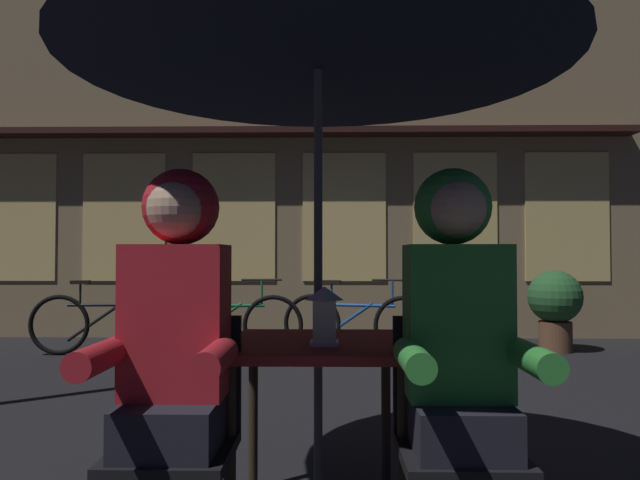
% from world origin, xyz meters
% --- Properties ---
extents(cafe_table, '(0.72, 0.72, 0.74)m').
position_xyz_m(cafe_table, '(0.00, 0.00, 0.64)').
color(cafe_table, maroon).
rests_on(cafe_table, ground_plane).
extents(patio_umbrella, '(2.10, 2.10, 2.31)m').
position_xyz_m(patio_umbrella, '(0.00, 0.00, 2.06)').
color(patio_umbrella, '#4C4C51').
rests_on(patio_umbrella, ground_plane).
extents(lantern, '(0.11, 0.11, 0.23)m').
position_xyz_m(lantern, '(0.03, -0.11, 0.86)').
color(lantern, white).
rests_on(lantern, cafe_table).
extents(chair_left, '(0.40, 0.40, 0.87)m').
position_xyz_m(chair_left, '(-0.48, -0.37, 0.49)').
color(chair_left, black).
rests_on(chair_left, ground_plane).
extents(chair_right, '(0.40, 0.40, 0.87)m').
position_xyz_m(chair_right, '(0.48, -0.37, 0.49)').
color(chair_right, black).
rests_on(chair_right, ground_plane).
extents(person_left_hooded, '(0.45, 0.56, 1.40)m').
position_xyz_m(person_left_hooded, '(-0.48, -0.43, 0.85)').
color(person_left_hooded, black).
rests_on(person_left_hooded, ground_plane).
extents(person_right_hooded, '(0.45, 0.56, 1.40)m').
position_xyz_m(person_right_hooded, '(0.48, -0.43, 0.85)').
color(person_right_hooded, black).
rests_on(person_right_hooded, ground_plane).
extents(shopfront_building, '(10.00, 0.93, 6.20)m').
position_xyz_m(shopfront_building, '(-0.49, 5.40, 3.09)').
color(shopfront_building, '#937A56').
rests_on(shopfront_building, ground_plane).
extents(bicycle_nearest, '(1.68, 0.16, 0.84)m').
position_xyz_m(bicycle_nearest, '(-2.41, 3.82, 0.35)').
color(bicycle_nearest, black).
rests_on(bicycle_nearest, ground_plane).
extents(bicycle_second, '(1.68, 0.16, 0.84)m').
position_xyz_m(bicycle_second, '(-1.08, 3.75, 0.35)').
color(bicycle_second, black).
rests_on(bicycle_second, ground_plane).
extents(bicycle_third, '(1.64, 0.45, 0.84)m').
position_xyz_m(bicycle_third, '(0.35, 3.82, 0.35)').
color(bicycle_third, black).
rests_on(bicycle_third, ground_plane).
extents(potted_plant, '(0.60, 0.60, 0.92)m').
position_xyz_m(potted_plant, '(2.62, 4.11, 0.54)').
color(potted_plant, brown).
rests_on(potted_plant, ground_plane).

